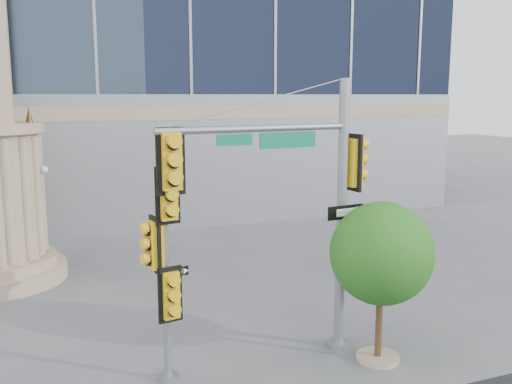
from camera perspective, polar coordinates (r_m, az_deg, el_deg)
name	(u,v)px	position (r m, az deg, el deg)	size (l,w,h in m)	color
ground	(276,370)	(13.09, 2.00, -17.41)	(120.00, 120.00, 0.00)	#545456
main_signal_pole	(300,189)	(12.53, 4.44, 0.29)	(4.91, 0.99, 6.33)	slate
secondary_signal_pole	(165,257)	(11.72, -9.11, -6.40)	(0.85, 0.61, 4.66)	slate
street_tree	(383,257)	(13.01, 12.54, -6.39)	(2.35, 2.29, 3.66)	tan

